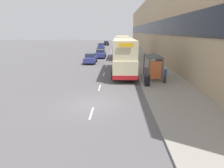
{
  "coord_description": "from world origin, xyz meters",
  "views": [
    {
      "loc": [
        1.69,
        -13.85,
        5.23
      ],
      "look_at": [
        0.87,
        16.14,
        -2.74
      ],
      "focal_mm": 32.0,
      "sensor_mm": 36.0,
      "label": 1
    }
  ],
  "objects_px": {
    "car_2": "(101,54)",
    "car_1": "(106,43)",
    "litter_bin": "(147,81)",
    "bus_shelter": "(155,63)",
    "double_decker_bus_ahead": "(122,47)",
    "car_0": "(90,58)",
    "car_3": "(101,46)",
    "pedestrian_1": "(146,74)",
    "pedestrian_at_shelter": "(165,75)",
    "double_decker_bus_near": "(124,55)"
  },
  "relations": [
    {
      "from": "car_2",
      "to": "car_1",
      "type": "bearing_deg",
      "value": -88.62
    },
    {
      "from": "car_1",
      "to": "litter_bin",
      "type": "height_order",
      "value": "car_1"
    },
    {
      "from": "bus_shelter",
      "to": "double_decker_bus_ahead",
      "type": "relative_size",
      "value": 0.42
    },
    {
      "from": "car_0",
      "to": "car_3",
      "type": "height_order",
      "value": "car_3"
    },
    {
      "from": "litter_bin",
      "to": "pedestrian_1",
      "type": "bearing_deg",
      "value": 89.46
    },
    {
      "from": "car_3",
      "to": "litter_bin",
      "type": "xyz_separation_m",
      "value": [
        7.88,
        -42.94,
        -0.18
      ]
    },
    {
      "from": "car_0",
      "to": "pedestrian_at_shelter",
      "type": "relative_size",
      "value": 2.84
    },
    {
      "from": "bus_shelter",
      "to": "pedestrian_at_shelter",
      "type": "xyz_separation_m",
      "value": [
        0.69,
        -2.0,
        -0.93
      ]
    },
    {
      "from": "car_3",
      "to": "pedestrian_at_shelter",
      "type": "distance_m",
      "value": 42.92
    },
    {
      "from": "pedestrian_1",
      "to": "double_decker_bus_ahead",
      "type": "bearing_deg",
      "value": 95.45
    },
    {
      "from": "double_decker_bus_near",
      "to": "litter_bin",
      "type": "distance_m",
      "value": 7.01
    },
    {
      "from": "double_decker_bus_ahead",
      "to": "car_2",
      "type": "bearing_deg",
      "value": 173.8
    },
    {
      "from": "pedestrian_1",
      "to": "double_decker_bus_near",
      "type": "bearing_deg",
      "value": 111.93
    },
    {
      "from": "double_decker_bus_near",
      "to": "car_2",
      "type": "bearing_deg",
      "value": 105.31
    },
    {
      "from": "car_0",
      "to": "car_1",
      "type": "xyz_separation_m",
      "value": [
        0.26,
        43.88,
        -0.0
      ]
    },
    {
      "from": "double_decker_bus_near",
      "to": "litter_bin",
      "type": "bearing_deg",
      "value": -72.28
    },
    {
      "from": "double_decker_bus_ahead",
      "to": "car_0",
      "type": "bearing_deg",
      "value": -130.28
    },
    {
      "from": "double_decker_bus_ahead",
      "to": "car_3",
      "type": "bearing_deg",
      "value": 105.44
    },
    {
      "from": "car_0",
      "to": "double_decker_bus_near",
      "type": "bearing_deg",
      "value": 122.74
    },
    {
      "from": "car_0",
      "to": "car_1",
      "type": "bearing_deg",
      "value": -90.34
    },
    {
      "from": "pedestrian_at_shelter",
      "to": "litter_bin",
      "type": "height_order",
      "value": "pedestrian_at_shelter"
    },
    {
      "from": "bus_shelter",
      "to": "double_decker_bus_ahead",
      "type": "xyz_separation_m",
      "value": [
        -3.12,
        18.11,
        0.41
      ]
    },
    {
      "from": "double_decker_bus_ahead",
      "to": "car_2",
      "type": "xyz_separation_m",
      "value": [
        -4.36,
        0.47,
        -1.43
      ]
    },
    {
      "from": "double_decker_bus_near",
      "to": "pedestrian_1",
      "type": "bearing_deg",
      "value": -68.07
    },
    {
      "from": "car_0",
      "to": "pedestrian_1",
      "type": "relative_size",
      "value": 2.52
    },
    {
      "from": "pedestrian_at_shelter",
      "to": "litter_bin",
      "type": "bearing_deg",
      "value": -148.94
    },
    {
      "from": "double_decker_bus_near",
      "to": "car_0",
      "type": "bearing_deg",
      "value": 122.74
    },
    {
      "from": "bus_shelter",
      "to": "double_decker_bus_ahead",
      "type": "height_order",
      "value": "double_decker_bus_ahead"
    },
    {
      "from": "car_2",
      "to": "pedestrian_1",
      "type": "bearing_deg",
      "value": 107.04
    },
    {
      "from": "double_decker_bus_near",
      "to": "car_0",
      "type": "height_order",
      "value": "double_decker_bus_near"
    },
    {
      "from": "car_3",
      "to": "pedestrian_1",
      "type": "height_order",
      "value": "pedestrian_1"
    },
    {
      "from": "car_1",
      "to": "car_2",
      "type": "relative_size",
      "value": 0.9
    },
    {
      "from": "bus_shelter",
      "to": "pedestrian_at_shelter",
      "type": "height_order",
      "value": "bus_shelter"
    },
    {
      "from": "double_decker_bus_near",
      "to": "car_2",
      "type": "height_order",
      "value": "double_decker_bus_near"
    },
    {
      "from": "double_decker_bus_near",
      "to": "car_1",
      "type": "height_order",
      "value": "double_decker_bus_near"
    },
    {
      "from": "car_0",
      "to": "pedestrian_at_shelter",
      "type": "distance_m",
      "value": 16.5
    },
    {
      "from": "bus_shelter",
      "to": "litter_bin",
      "type": "bearing_deg",
      "value": -111.15
    },
    {
      "from": "car_1",
      "to": "double_decker_bus_near",
      "type": "bearing_deg",
      "value": 95.55
    },
    {
      "from": "car_0",
      "to": "pedestrian_at_shelter",
      "type": "xyz_separation_m",
      "value": [
        9.31,
        -13.62,
        0.11
      ]
    },
    {
      "from": "car_1",
      "to": "car_3",
      "type": "height_order",
      "value": "car_3"
    },
    {
      "from": "double_decker_bus_near",
      "to": "double_decker_bus_ahead",
      "type": "distance_m",
      "value": 14.77
    },
    {
      "from": "double_decker_bus_ahead",
      "to": "double_decker_bus_near",
      "type": "bearing_deg",
      "value": -90.71
    },
    {
      "from": "bus_shelter",
      "to": "car_3",
      "type": "height_order",
      "value": "bus_shelter"
    },
    {
      "from": "bus_shelter",
      "to": "litter_bin",
      "type": "relative_size",
      "value": 4.0
    },
    {
      "from": "car_2",
      "to": "pedestrian_at_shelter",
      "type": "height_order",
      "value": "pedestrian_at_shelter"
    },
    {
      "from": "bus_shelter",
      "to": "car_1",
      "type": "distance_m",
      "value": 56.12
    },
    {
      "from": "car_2",
      "to": "litter_bin",
      "type": "distance_m",
      "value": 22.62
    },
    {
      "from": "pedestrian_at_shelter",
      "to": "car_3",
      "type": "bearing_deg",
      "value": 103.19
    },
    {
      "from": "double_decker_bus_near",
      "to": "pedestrian_1",
      "type": "distance_m",
      "value": 5.73
    },
    {
      "from": "car_2",
      "to": "double_decker_bus_ahead",
      "type": "bearing_deg",
      "value": 173.8
    }
  ]
}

